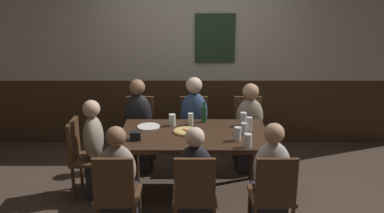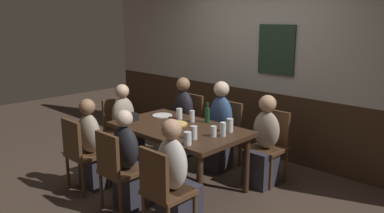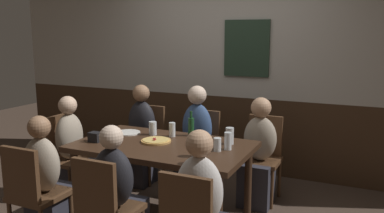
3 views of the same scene
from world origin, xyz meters
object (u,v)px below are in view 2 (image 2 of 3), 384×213
at_px(chair_right_near, 163,188).
at_px(pint_glass_stout, 230,126).
at_px(beer_bottle_green, 207,115).
at_px(person_left_far, 181,123).
at_px(chair_left_far, 189,121).
at_px(pizza, 176,124).
at_px(chair_head_west, 119,126).
at_px(beer_glass_tall, 213,132).
at_px(chair_mid_far, 226,131).
at_px(chair_mid_near, 117,167).
at_px(chair_left_near, 81,151).
at_px(plate_white_large, 162,115).
at_px(person_head_west, 126,131).
at_px(person_mid_far, 219,132).
at_px(condiment_caddy, 133,117).
at_px(person_right_near, 176,185).
at_px(highball_clear, 188,139).
at_px(chair_right_far, 271,142).
at_px(person_left_near, 94,150).
at_px(dining_table, 179,133).
at_px(tumbler_water, 223,130).
at_px(pint_glass_amber, 179,114).
at_px(pint_glass_pale, 192,117).
at_px(person_right_far, 263,147).
at_px(tumbler_short, 194,134).

xyz_separation_m(chair_right_near, pint_glass_stout, (-0.15, 1.15, 0.31)).
bearing_deg(beer_bottle_green, person_left_far, 156.74).
xyz_separation_m(chair_right_near, person_left_far, (-1.42, 1.62, -0.01)).
height_order(chair_left_far, pizza, chair_left_far).
bearing_deg(chair_head_west, beer_glass_tall, -0.08).
relative_size(chair_mid_far, beer_glass_tall, 7.53).
distance_m(chair_mid_near, chair_left_near, 0.71).
bearing_deg(plate_white_large, person_head_west, -159.78).
height_order(person_mid_far, condiment_caddy, person_mid_far).
relative_size(chair_left_far, person_right_near, 0.78).
relative_size(chair_left_far, plate_white_large, 3.40).
distance_m(pint_glass_stout, highball_clear, 0.65).
height_order(person_left_far, pint_glass_stout, person_left_far).
xyz_separation_m(chair_right_far, highball_clear, (-0.18, -1.28, 0.30)).
bearing_deg(person_left_near, person_left_far, 90.00).
relative_size(dining_table, condiment_caddy, 14.63).
height_order(chair_left_far, beer_bottle_green, beer_bottle_green).
relative_size(pint_glass_stout, beer_glass_tall, 1.32).
height_order(chair_left_far, chair_left_near, same).
bearing_deg(chair_head_west, condiment_caddy, -17.93).
distance_m(person_left_near, beer_bottle_green, 1.43).
height_order(chair_right_far, pizza, chair_right_far).
relative_size(chair_left_near, tumbler_water, 5.65).
bearing_deg(pizza, chair_left_far, 125.74).
height_order(chair_mid_far, pint_glass_amber, chair_mid_far).
xyz_separation_m(chair_mid_near, pint_glass_pale, (-0.04, 1.16, 0.31)).
bearing_deg(tumbler_water, beer_glass_tall, -129.72).
distance_m(beer_glass_tall, beer_bottle_green, 0.57).
distance_m(tumbler_water, plate_white_large, 1.13).
height_order(person_right_far, person_head_west, person_head_west).
distance_m(highball_clear, pint_glass_pale, 0.87).
distance_m(person_head_west, pint_glass_pale, 1.10).
bearing_deg(pint_glass_amber, person_left_far, 133.61).
bearing_deg(person_right_far, chair_mid_near, -113.58).
height_order(chair_mid_near, tumbler_water, tumbler_water).
xyz_separation_m(dining_table, condiment_caddy, (-0.61, -0.20, 0.13)).
bearing_deg(tumbler_water, beer_bottle_green, 148.75).
bearing_deg(chair_right_far, tumbler_short, -103.25).
xyz_separation_m(chair_mid_far, person_mid_far, (-0.00, -0.16, 0.01)).
distance_m(person_right_near, pizza, 1.14).
bearing_deg(chair_left_far, dining_table, -51.59).
xyz_separation_m(chair_mid_far, tumbler_water, (0.61, -0.81, 0.31)).
xyz_separation_m(chair_right_near, tumbler_short, (-0.26, 0.68, 0.31)).
bearing_deg(person_head_west, tumbler_water, 2.71).
bearing_deg(chair_mid_far, chair_left_near, -111.63).
bearing_deg(tumbler_short, person_left_far, 140.72).
xyz_separation_m(plate_white_large, condiment_caddy, (-0.10, -0.40, 0.04)).
bearing_deg(chair_mid_near, chair_head_west, 143.81).
relative_size(tumbler_short, condiment_caddy, 1.31).
height_order(person_right_near, person_mid_far, person_mid_far).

